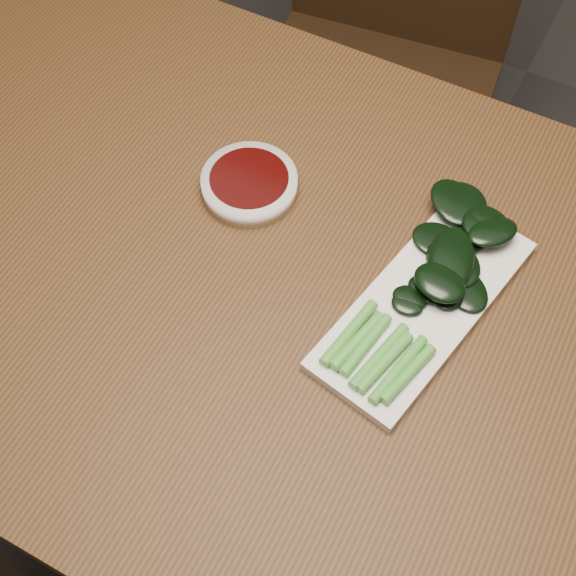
% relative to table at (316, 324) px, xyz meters
% --- Properties ---
extents(ground, '(6.00, 6.00, 0.00)m').
position_rel_table_xyz_m(ground, '(0.00, 0.00, -0.68)').
color(ground, '#2D2A2A').
rests_on(ground, ground).
extents(table, '(1.40, 0.80, 0.75)m').
position_rel_table_xyz_m(table, '(0.00, 0.00, 0.00)').
color(table, '#442A13').
rests_on(table, ground).
extents(chair_far, '(0.50, 0.50, 0.89)m').
position_rel_table_xyz_m(chair_far, '(-0.20, 0.68, -0.19)').
color(chair_far, black).
rests_on(chair_far, ground).
extents(sauce_bowl, '(0.12, 0.12, 0.03)m').
position_rel_table_xyz_m(sauce_bowl, '(-0.15, 0.10, 0.09)').
color(sauce_bowl, silver).
rests_on(sauce_bowl, table).
extents(serving_plate, '(0.18, 0.32, 0.01)m').
position_rel_table_xyz_m(serving_plate, '(0.12, 0.04, 0.08)').
color(serving_plate, silver).
rests_on(serving_plate, table).
extents(gai_lan, '(0.15, 0.33, 0.03)m').
position_rel_table_xyz_m(gai_lan, '(0.12, 0.09, 0.10)').
color(gai_lan, green).
rests_on(gai_lan, serving_plate).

